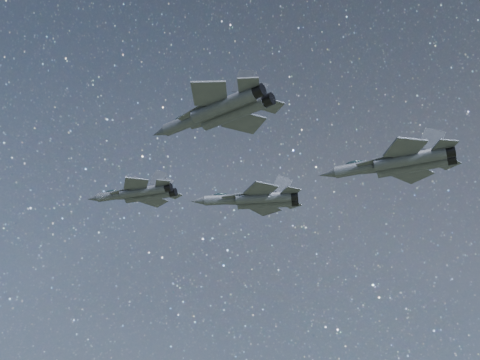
% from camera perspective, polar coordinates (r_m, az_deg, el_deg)
% --- Properties ---
extents(jet_lead, '(16.68, 11.89, 4.26)m').
position_cam_1_polar(jet_lead, '(94.87, -10.27, -1.32)').
color(jet_lead, '#3A3E48').
extents(jet_left, '(19.43, 13.36, 4.88)m').
position_cam_1_polar(jet_left, '(94.80, 1.54, -1.98)').
color(jet_left, '#3A3E48').
extents(jet_right, '(19.77, 13.38, 4.98)m').
position_cam_1_polar(jet_right, '(72.94, -2.16, 7.02)').
color(jet_right, '#3A3E48').
extents(jet_slot, '(18.91, 13.34, 4.79)m').
position_cam_1_polar(jet_slot, '(77.19, 15.83, 1.71)').
color(jet_slot, '#3A3E48').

